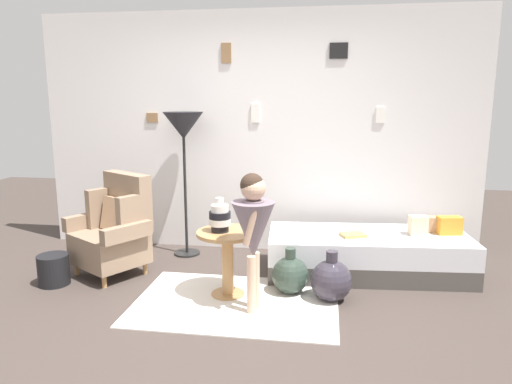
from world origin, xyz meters
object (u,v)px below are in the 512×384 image
person_child (253,225)px  book_on_daybed (353,235)px  side_table (228,251)px  floor_lamp (183,131)px  demijohn_far (331,280)px  vase_striped (220,218)px  armchair (115,229)px  magazine_basket (54,270)px  demijohn_near (290,275)px  daybed (367,254)px

person_child → book_on_daybed: 1.24m
side_table → book_on_daybed: 1.24m
floor_lamp → person_child: 1.72m
floor_lamp → person_child: bearing=-53.9°
side_table → demijohn_far: bearing=1.8°
demijohn_far → vase_striped: bearing=-177.5°
vase_striped → demijohn_far: (0.94, 0.04, -0.52)m
armchair → floor_lamp: 1.23m
magazine_basket → person_child: bearing=-8.2°
floor_lamp → magazine_basket: 1.84m
demijohn_near → magazine_basket: bearing=-176.6°
book_on_daybed → demijohn_far: demijohn_far is taller
demijohn_far → book_on_daybed: bearing=71.1°
armchair → daybed: 2.46m
book_on_daybed → demijohn_far: bearing=-108.9°
armchair → vase_striped: 1.22m
person_child → demijohn_near: (0.26, 0.41, -0.55)m
vase_striped → floor_lamp: bearing=120.9°
daybed → vase_striped: (-1.29, -0.73, 0.50)m
daybed → side_table: bearing=-150.0°
demijohn_near → vase_striped: bearing=-166.2°
daybed → demijohn_near: 0.91m
armchair → side_table: armchair is taller
armchair → demijohn_near: 1.76m
side_table → armchair: bearing=162.6°
vase_striped → floor_lamp: (-0.62, 1.03, 0.65)m
vase_striped → book_on_daybed: (1.14, 0.62, -0.28)m
demijohn_near → daybed: bearing=39.5°
armchair → person_child: 1.62m
vase_striped → demijohn_near: 0.81m
daybed → floor_lamp: floor_lamp is taller
daybed → demijohn_far: demijohn_far is taller
armchair → demijohn_near: armchair is taller
person_child → book_on_daybed: size_ratio=5.11×
armchair → vase_striped: bearing=-18.8°
person_child → demijohn_far: size_ratio=2.58×
book_on_daybed → demijohn_far: (-0.20, -0.58, -0.24)m
armchair → magazine_basket: bearing=-140.1°
side_table → person_child: 0.49m
demijohn_far → magazine_basket: 2.52m
daybed → floor_lamp: bearing=170.9°
daybed → side_table: size_ratio=3.39×
vase_striped → floor_lamp: size_ratio=0.19×
daybed → person_child: size_ratio=1.74×
demijohn_far → demijohn_near: bearing=163.7°
demijohn_far → floor_lamp: bearing=147.6°
floor_lamp → book_on_daybed: 2.03m
person_child → book_on_daybed: bearing=47.2°
armchair → demijohn_far: armchair is taller
demijohn_near → magazine_basket: (-2.16, -0.13, -0.03)m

